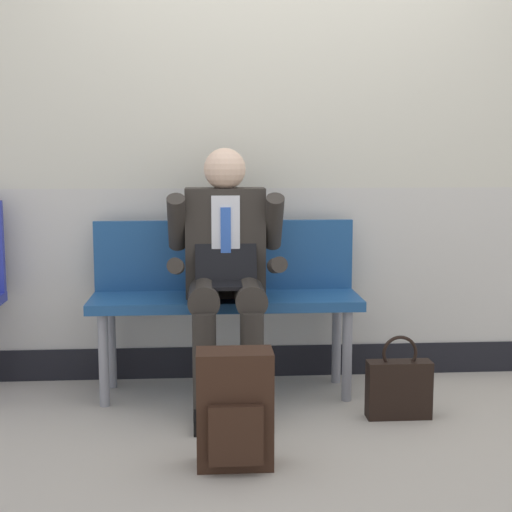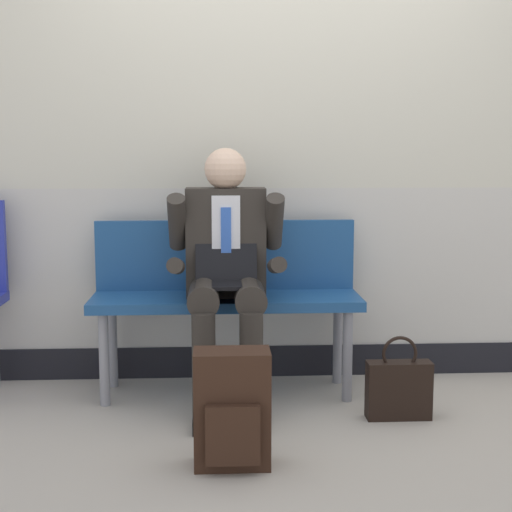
# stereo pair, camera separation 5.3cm
# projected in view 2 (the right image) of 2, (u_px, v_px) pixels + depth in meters

# --- Properties ---
(ground_plane) EXTENTS (18.00, 18.00, 0.00)m
(ground_plane) POSITION_uv_depth(u_px,v_px,m) (285.00, 407.00, 3.64)
(ground_plane) COLOR #B2A899
(station_wall) EXTENTS (6.18, 0.14, 2.68)m
(station_wall) POSITION_uv_depth(u_px,v_px,m) (277.00, 137.00, 4.03)
(station_wall) COLOR beige
(station_wall) RESTS_ON ground
(bench_with_person) EXTENTS (1.37, 0.42, 0.89)m
(bench_with_person) POSITION_uv_depth(u_px,v_px,m) (226.00, 287.00, 3.85)
(bench_with_person) COLOR navy
(bench_with_person) RESTS_ON ground
(person_seated) EXTENTS (0.57, 0.70, 1.27)m
(person_seated) POSITION_uv_depth(u_px,v_px,m) (226.00, 267.00, 3.63)
(person_seated) COLOR #2D2823
(person_seated) RESTS_ON ground
(backpack) EXTENTS (0.30, 0.20, 0.47)m
(backpack) POSITION_uv_depth(u_px,v_px,m) (232.00, 410.00, 2.93)
(backpack) COLOR #331E14
(backpack) RESTS_ON ground
(handbag) EXTENTS (0.30, 0.10, 0.40)m
(handbag) POSITION_uv_depth(u_px,v_px,m) (399.00, 388.00, 3.47)
(handbag) COLOR black
(handbag) RESTS_ON ground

